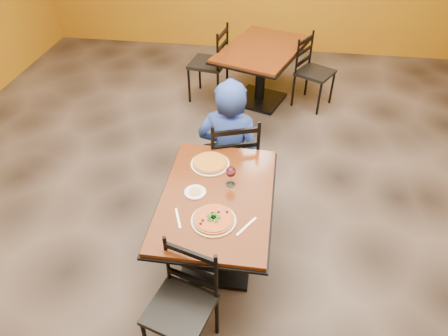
% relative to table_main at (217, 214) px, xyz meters
% --- Properties ---
extents(floor, '(7.00, 8.00, 0.01)m').
position_rel_table_main_xyz_m(floor, '(0.00, 0.50, -0.56)').
color(floor, black).
rests_on(floor, ground).
extents(table_main, '(0.83, 1.23, 0.75)m').
position_rel_table_main_xyz_m(table_main, '(0.00, 0.00, 0.00)').
color(table_main, '#612D0F').
rests_on(table_main, floor).
extents(table_second, '(1.26, 1.52, 0.75)m').
position_rel_table_main_xyz_m(table_second, '(0.14, 2.74, 0.00)').
color(table_second, '#612D0F').
rests_on(table_second, floor).
extents(chair_main_near, '(0.48, 0.48, 0.86)m').
position_rel_table_main_xyz_m(chair_main_near, '(-0.12, -0.76, -0.13)').
color(chair_main_near, black).
rests_on(chair_main_near, floor).
extents(chair_main_far, '(0.56, 0.56, 0.97)m').
position_rel_table_main_xyz_m(chair_main_far, '(-0.00, 0.81, -0.07)').
color(chair_main_far, black).
rests_on(chair_main_far, floor).
extents(chair_second_left, '(0.51, 0.51, 0.98)m').
position_rel_table_main_xyz_m(chair_second_left, '(-0.55, 2.74, -0.07)').
color(chair_second_left, black).
rests_on(chair_second_left, floor).
extents(chair_second_right, '(0.55, 0.55, 0.90)m').
position_rel_table_main_xyz_m(chair_second_right, '(0.83, 2.74, -0.10)').
color(chair_second_right, black).
rests_on(chair_second_right, floor).
extents(diner, '(0.64, 0.45, 1.22)m').
position_rel_table_main_xyz_m(diner, '(-0.03, 0.91, 0.06)').
color(diner, '#1C449C').
rests_on(diner, floor).
extents(plate_main, '(0.31, 0.31, 0.01)m').
position_rel_table_main_xyz_m(plate_main, '(0.02, -0.25, 0.20)').
color(plate_main, white).
rests_on(plate_main, table_main).
extents(pizza_main, '(0.28, 0.28, 0.02)m').
position_rel_table_main_xyz_m(pizza_main, '(0.02, -0.25, 0.21)').
color(pizza_main, maroon).
rests_on(pizza_main, plate_main).
extents(plate_far, '(0.31, 0.31, 0.01)m').
position_rel_table_main_xyz_m(plate_far, '(-0.11, 0.35, 0.20)').
color(plate_far, white).
rests_on(plate_far, table_main).
extents(pizza_far, '(0.28, 0.28, 0.02)m').
position_rel_table_main_xyz_m(pizza_far, '(-0.11, 0.35, 0.21)').
color(pizza_far, gold).
rests_on(pizza_far, plate_far).
extents(side_plate, '(0.16, 0.16, 0.01)m').
position_rel_table_main_xyz_m(side_plate, '(-0.16, 0.01, 0.20)').
color(side_plate, white).
rests_on(side_plate, table_main).
extents(dip, '(0.09, 0.09, 0.01)m').
position_rel_table_main_xyz_m(dip, '(-0.16, 0.01, 0.21)').
color(dip, tan).
rests_on(dip, side_plate).
extents(wine_glass, '(0.08, 0.08, 0.18)m').
position_rel_table_main_xyz_m(wine_glass, '(0.08, 0.13, 0.28)').
color(wine_glass, white).
rests_on(wine_glass, table_main).
extents(fork, '(0.09, 0.18, 0.00)m').
position_rel_table_main_xyz_m(fork, '(-0.23, -0.27, 0.20)').
color(fork, silver).
rests_on(fork, table_main).
extents(knife, '(0.12, 0.18, 0.00)m').
position_rel_table_main_xyz_m(knife, '(0.24, -0.27, 0.20)').
color(knife, silver).
rests_on(knife, table_main).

